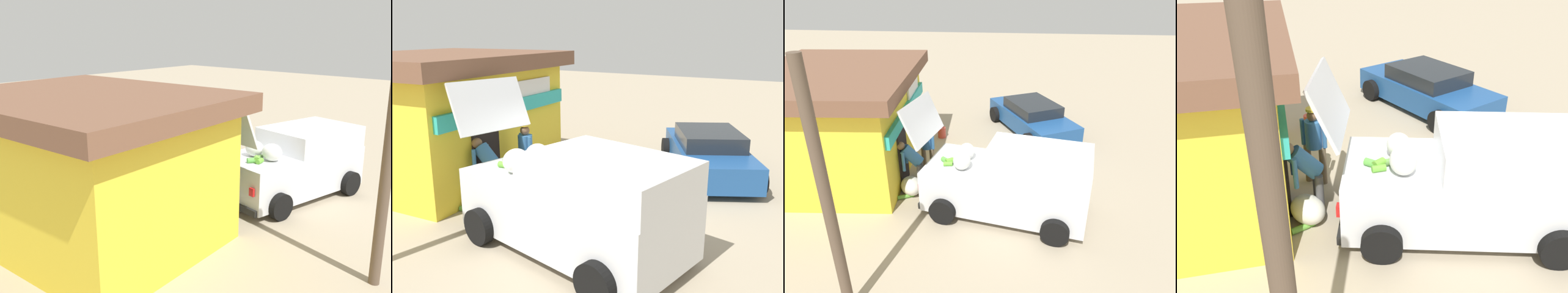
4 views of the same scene
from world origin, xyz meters
TOP-DOWN VIEW (x-y plane):
  - ground_plane at (0.00, 0.00)m, footprint 60.00×60.00m
  - storefront_bar at (0.87, 5.03)m, footprint 6.09×5.03m
  - delivery_van at (-1.08, -0.27)m, footprint 2.88×4.87m
  - parked_sedan at (4.47, -1.00)m, footprint 4.68×3.58m
  - vendor_standing at (0.83, 2.40)m, footprint 0.46×0.52m
  - customer_bending at (-0.22, 2.57)m, footprint 0.58×0.75m
  - unloaded_banana_pile at (-0.50, 2.61)m, footprint 0.95×0.90m
  - paint_bucket at (3.49, 2.48)m, footprint 0.30×0.30m

SIDE VIEW (x-z plane):
  - ground_plane at x=0.00m, z-range 0.00..0.00m
  - paint_bucket at x=3.49m, z-range 0.00..0.40m
  - unloaded_banana_pile at x=-0.50m, z-range -0.01..0.49m
  - parked_sedan at x=4.47m, z-range -0.02..1.21m
  - customer_bending at x=-0.22m, z-range 0.16..1.69m
  - delivery_van at x=-1.08m, z-range -0.49..2.38m
  - vendor_standing at x=0.83m, z-range 0.13..1.82m
  - storefront_bar at x=0.87m, z-range 0.05..3.32m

